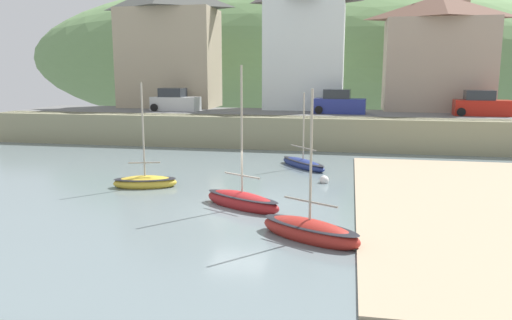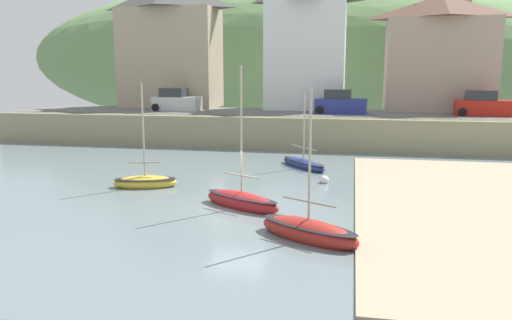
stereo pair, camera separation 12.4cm
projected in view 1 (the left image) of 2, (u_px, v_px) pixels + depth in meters
The scene contains 15 objects.
ground at pixel (206, 311), 11.92m from camera, with size 48.00×41.00×0.61m.
quay_seawall at pixel (288, 130), 38.12m from camera, with size 48.00×9.40×2.40m.
hillside_backdrop at pixel (290, 58), 74.26m from camera, with size 80.00×44.00×21.82m.
waterfront_building_left at pixel (169, 44), 46.59m from camera, with size 9.16×5.43×11.50m.
waterfront_building_centre at pixel (305, 41), 44.21m from camera, with size 7.18×5.54×11.87m.
waterfront_building_right at pixel (438, 53), 42.32m from camera, with size 9.08×5.24×9.71m.
church_with_spire at pixel (450, 16), 45.31m from camera, with size 3.00×3.00×16.15m.
motorboat_with_cabin at pixel (242, 201), 21.41m from camera, with size 3.95×2.76×6.28m.
sailboat_blue_trim at pixel (303, 164), 30.30m from camera, with size 3.44×3.87×4.70m.
fishing_boat_green at pixel (145, 182), 25.24m from camera, with size 3.42×2.11×5.44m.
sailboat_far_left at pixel (310, 231), 17.41m from camera, with size 4.06×3.01×5.46m.
parked_car_near_slipway at pixel (175, 101), 42.76m from camera, with size 4.22×2.02×1.95m.
parked_car_by_wall at pixel (339, 103), 40.19m from camera, with size 4.20×1.96×1.95m.
parked_car_end_of_row at pixel (481, 105), 38.20m from camera, with size 4.18×1.89×1.95m.
mooring_buoy at pixel (324, 180), 26.16m from camera, with size 0.50×0.50×0.50m.
Camera 1 is at (4.65, -20.22, 5.86)m, focal length 34.84 mm.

